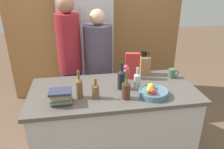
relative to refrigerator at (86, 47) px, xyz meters
The scene contains 15 objects.
kitchen_island 1.46m from the refrigerator, 81.40° to the right, with size 1.70×0.80×0.92m.
back_wall_wood 0.52m from the refrigerator, 60.49° to the left, with size 2.90×0.12×2.60m.
refrigerator is the anchor object (origin of this frame).
fruit_bowl 1.64m from the refrigerator, 70.17° to the right, with size 0.28×0.28×0.11m.
knife_block 1.21m from the refrigerator, 58.92° to the right, with size 0.11×0.09×0.30m.
flower_vase 1.58m from the refrigerator, 79.56° to the right, with size 0.08×0.08×0.34m.
cereal_box 1.21m from the refrigerator, 67.80° to the right, with size 0.16×0.08×0.30m.
coffee_mug 1.49m from the refrigerator, 52.22° to the right, with size 0.12×0.08×0.10m.
book_stack 1.58m from the refrigerator, 101.33° to the right, with size 0.20×0.15×0.13m.
bottle_oil 1.42m from the refrigerator, 71.57° to the right, with size 0.07×0.07×0.22m.
bottle_vinegar 1.50m from the refrigerator, 89.72° to the right, with size 0.07×0.07×0.20m.
bottle_wine 1.37m from the refrigerator, 78.13° to the right, with size 0.08×0.08×0.29m.
bottle_water 1.47m from the refrigerator, 95.57° to the right, with size 0.06×0.06×0.27m.
person_at_sink 0.68m from the refrigerator, 110.45° to the right, with size 0.29×0.29×1.79m.
person_in_blue 0.65m from the refrigerator, 78.90° to the right, with size 0.36×0.36×1.63m.
Camera 1 is at (-0.34, -1.96, 1.97)m, focal length 35.00 mm.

